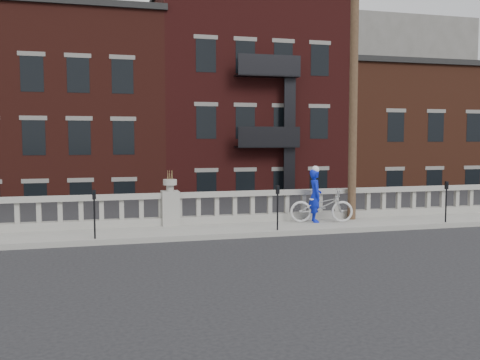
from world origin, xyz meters
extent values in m
plane|color=black|center=(0.00, 0.00, 0.00)|extent=(120.00, 120.00, 0.00)
cube|color=gray|center=(0.00, 3.00, 0.07)|extent=(32.00, 2.20, 0.15)
cube|color=gray|center=(0.00, 3.95, 0.28)|extent=(28.00, 0.34, 0.25)
cube|color=gray|center=(0.00, 3.95, 1.10)|extent=(28.00, 0.34, 0.16)
cube|color=gray|center=(0.00, 3.95, 0.70)|extent=(0.55, 0.55, 1.10)
cylinder|color=gray|center=(0.00, 3.95, 1.35)|extent=(0.24, 0.24, 0.20)
cylinder|color=gray|center=(0.00, 3.95, 1.53)|extent=(0.44, 0.44, 0.18)
cube|color=#605E59|center=(0.00, 4.30, -2.42)|extent=(36.00, 0.50, 5.15)
cube|color=black|center=(0.00, 25.95, -5.25)|extent=(80.00, 44.00, 0.50)
cube|color=#595651|center=(-2.00, 8.45, -3.00)|extent=(16.00, 7.00, 4.00)
cube|color=#595651|center=(22.00, 32.95, 4.00)|extent=(14.00, 14.00, 18.00)
cube|color=#401712|center=(-4.00, 19.95, 2.00)|extent=(10.00, 14.00, 14.00)
cube|color=black|center=(-4.00, 19.95, 9.15)|extent=(10.30, 14.30, 0.30)
cube|color=#3E1211|center=(6.00, 19.95, 2.75)|extent=(10.00, 14.00, 15.50)
cube|color=black|center=(6.00, 19.95, 10.65)|extent=(10.30, 14.30, 0.30)
cube|color=#4E2517|center=(16.00, 19.95, 1.00)|extent=(10.00, 14.00, 12.00)
cube|color=black|center=(16.00, 19.95, 7.15)|extent=(10.30, 14.30, 0.30)
cylinder|color=#422D1E|center=(6.20, 3.60, 5.15)|extent=(0.28, 0.28, 10.00)
cylinder|color=black|center=(-2.33, 2.15, 0.70)|extent=(0.05, 0.05, 1.10)
cube|color=black|center=(-2.33, 2.15, 1.38)|extent=(0.10, 0.08, 0.26)
cube|color=black|center=(-2.33, 2.10, 1.42)|extent=(0.06, 0.01, 0.08)
cylinder|color=black|center=(3.01, 2.15, 0.70)|extent=(0.05, 0.05, 1.10)
cube|color=black|center=(3.01, 2.15, 1.38)|extent=(0.10, 0.08, 0.26)
cube|color=black|center=(3.01, 2.10, 1.42)|extent=(0.06, 0.01, 0.08)
cylinder|color=black|center=(8.89, 2.15, 0.70)|extent=(0.05, 0.05, 1.10)
cube|color=black|center=(8.89, 2.15, 1.38)|extent=(0.10, 0.08, 0.26)
cube|color=black|center=(8.89, 2.10, 1.42)|extent=(0.06, 0.01, 0.08)
imported|color=silver|center=(4.92, 3.25, 0.70)|extent=(2.20, 1.19, 1.09)
imported|color=#0C1EBB|center=(4.74, 3.35, 1.03)|extent=(0.53, 0.71, 1.76)
camera|label=1|loc=(-2.23, -13.03, 2.93)|focal=40.00mm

